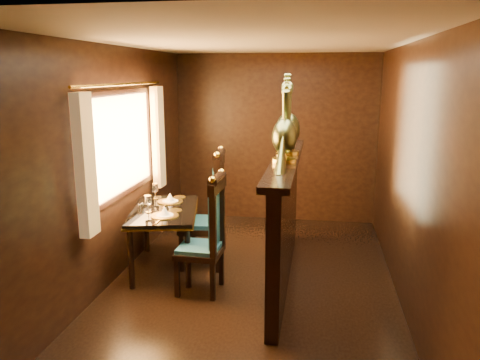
{
  "coord_description": "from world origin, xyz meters",
  "views": [
    {
      "loc": [
        0.65,
        -4.48,
        2.21
      ],
      "look_at": [
        -0.16,
        0.27,
        1.11
      ],
      "focal_mm": 35.0,
      "sensor_mm": 36.0,
      "label": 1
    }
  ],
  "objects_px": {
    "dining_table": "(164,215)",
    "peacock_left": "(285,121)",
    "chair_right": "(212,206)",
    "peacock_right": "(288,115)",
    "chair_left": "(210,231)"
  },
  "relations": [
    {
      "from": "dining_table",
      "to": "peacock_left",
      "type": "bearing_deg",
      "value": -27.91
    },
    {
      "from": "peacock_left",
      "to": "chair_right",
      "type": "bearing_deg",
      "value": 147.06
    },
    {
      "from": "chair_right",
      "to": "peacock_left",
      "type": "bearing_deg",
      "value": -39.03
    },
    {
      "from": "dining_table",
      "to": "chair_right",
      "type": "height_order",
      "value": "chair_right"
    },
    {
      "from": "peacock_left",
      "to": "peacock_right",
      "type": "bearing_deg",
      "value": 90.0
    },
    {
      "from": "peacock_left",
      "to": "peacock_right",
      "type": "relative_size",
      "value": 0.95
    },
    {
      "from": "dining_table",
      "to": "chair_left",
      "type": "bearing_deg",
      "value": -50.15
    },
    {
      "from": "dining_table",
      "to": "chair_right",
      "type": "xyz_separation_m",
      "value": [
        0.53,
        0.16,
        0.08
      ]
    },
    {
      "from": "chair_right",
      "to": "chair_left",
      "type": "bearing_deg",
      "value": -84.82
    },
    {
      "from": "chair_left",
      "to": "chair_right",
      "type": "relative_size",
      "value": 0.91
    },
    {
      "from": "chair_left",
      "to": "chair_right",
      "type": "distance_m",
      "value": 0.7
    },
    {
      "from": "dining_table",
      "to": "peacock_right",
      "type": "relative_size",
      "value": 1.56
    },
    {
      "from": "chair_left",
      "to": "peacock_left",
      "type": "bearing_deg",
      "value": 11.99
    },
    {
      "from": "dining_table",
      "to": "peacock_left",
      "type": "height_order",
      "value": "peacock_left"
    },
    {
      "from": "dining_table",
      "to": "peacock_left",
      "type": "xyz_separation_m",
      "value": [
        1.38,
        -0.39,
        1.12
      ]
    }
  ]
}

